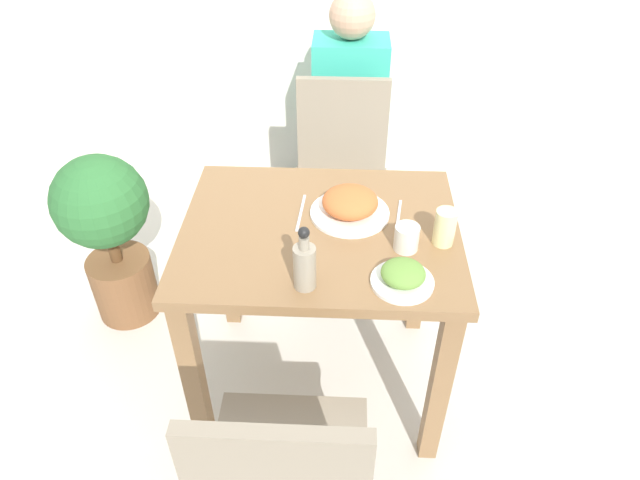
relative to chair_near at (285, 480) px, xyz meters
name	(u,v)px	position (x,y,z in m)	size (l,w,h in m)	color
ground_plane	(320,376)	(0.05, 0.70, -0.50)	(16.00, 16.00, 0.00)	beige
dining_table	(320,260)	(0.05, 0.70, 0.12)	(0.88, 0.71, 0.75)	olive
chair_near	(285,480)	(0.00, 0.00, 0.00)	(0.42, 0.42, 0.88)	gray
chair_far	(341,172)	(0.11, 1.44, 0.00)	(0.42, 0.42, 0.88)	gray
food_plate	(350,204)	(0.15, 0.78, 0.29)	(0.26, 0.26, 0.09)	white
side_plate	(403,276)	(0.30, 0.46, 0.28)	(0.18, 0.18, 0.07)	white
drink_cup	(407,238)	(0.32, 0.61, 0.29)	(0.07, 0.07, 0.08)	silver
juice_glass	(445,227)	(0.43, 0.65, 0.31)	(0.07, 0.07, 0.12)	beige
sauce_bottle	(305,264)	(0.02, 0.44, 0.33)	(0.06, 0.06, 0.20)	gray
fork_utensil	(301,213)	(-0.01, 0.78, 0.25)	(0.02, 0.20, 0.00)	silver
spoon_utensil	(399,215)	(0.31, 0.78, 0.25)	(0.03, 0.17, 0.00)	silver
potted_plant_left	(108,228)	(-0.81, 1.04, -0.04)	(0.37, 0.37, 0.77)	brown
person_figure	(349,120)	(0.14, 1.77, 0.08)	(0.34, 0.22, 1.17)	#2D3347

